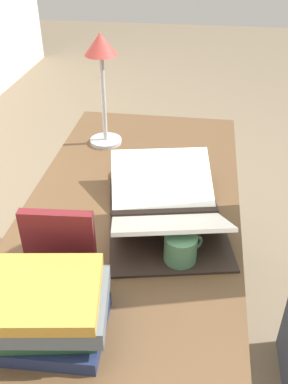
{
  "coord_description": "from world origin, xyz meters",
  "views": [
    {
      "loc": [
        -1.14,
        -0.21,
        1.58
      ],
      "look_at": [
        -0.01,
        -0.05,
        0.82
      ],
      "focal_mm": 40.0,
      "sensor_mm": 36.0,
      "label": 1
    }
  ],
  "objects_px": {
    "open_book": "(165,207)",
    "coffee_mug": "(181,249)",
    "book_stack_tall": "(44,310)",
    "reading_lamp": "(102,65)",
    "book_standing_upright": "(59,246)"
  },
  "relations": [
    {
      "from": "book_standing_upright",
      "to": "coffee_mug",
      "type": "xyz_separation_m",
      "value": [
        0.1,
        -0.31,
        -0.06
      ]
    },
    {
      "from": "open_book",
      "to": "reading_lamp",
      "type": "relative_size",
      "value": 1.35
    },
    {
      "from": "book_standing_upright",
      "to": "open_book",
      "type": "bearing_deg",
      "value": -42.88
    },
    {
      "from": "open_book",
      "to": "book_stack_tall",
      "type": "relative_size",
      "value": 1.94
    },
    {
      "from": "book_stack_tall",
      "to": "book_standing_upright",
      "type": "height_order",
      "value": "book_standing_upright"
    },
    {
      "from": "reading_lamp",
      "to": "coffee_mug",
      "type": "xyz_separation_m",
      "value": [
        -0.68,
        -0.37,
        -0.29
      ]
    },
    {
      "from": "open_book",
      "to": "book_stack_tall",
      "type": "distance_m",
      "value": 0.55
    },
    {
      "from": "open_book",
      "to": "book_stack_tall",
      "type": "bearing_deg",
      "value": 143.65
    },
    {
      "from": "open_book",
      "to": "coffee_mug",
      "type": "bearing_deg",
      "value": -174.18
    },
    {
      "from": "book_stack_tall",
      "to": "reading_lamp",
      "type": "bearing_deg",
      "value": 4.44
    },
    {
      "from": "reading_lamp",
      "to": "coffee_mug",
      "type": "relative_size",
      "value": 4.17
    },
    {
      "from": "book_stack_tall",
      "to": "reading_lamp",
      "type": "relative_size",
      "value": 0.69
    },
    {
      "from": "open_book",
      "to": "coffee_mug",
      "type": "height_order",
      "value": "open_book"
    },
    {
      "from": "book_stack_tall",
      "to": "book_standing_upright",
      "type": "bearing_deg",
      "value": 5.91
    },
    {
      "from": "open_book",
      "to": "coffee_mug",
      "type": "relative_size",
      "value": 5.63
    }
  ]
}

